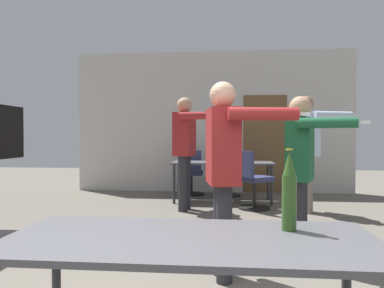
{
  "coord_description": "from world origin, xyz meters",
  "views": [
    {
      "loc": [
        0.34,
        -1.5,
        1.19
      ],
      "look_at": [
        -0.08,
        2.77,
        1.1
      ],
      "focal_mm": 35.0,
      "sensor_mm": 36.0,
      "label": 1
    }
  ],
  "objects_px": {
    "person_right_polo": "(185,143)",
    "beer_bottle": "(289,192)",
    "person_near_casual": "(224,160)",
    "person_far_watching": "(301,161)",
    "person_center_tall": "(306,142)",
    "office_chair_far_right": "(191,174)",
    "office_chair_far_left": "(251,181)",
    "office_chair_mid_tucked": "(224,174)"
  },
  "relations": [
    {
      "from": "office_chair_mid_tucked",
      "to": "person_right_polo",
      "type": "bearing_deg",
      "value": -40.19
    },
    {
      "from": "office_chair_far_left",
      "to": "beer_bottle",
      "type": "height_order",
      "value": "beer_bottle"
    },
    {
      "from": "person_near_casual",
      "to": "beer_bottle",
      "type": "height_order",
      "value": "person_near_casual"
    },
    {
      "from": "person_near_casual",
      "to": "office_chair_far_left",
      "type": "height_order",
      "value": "person_near_casual"
    },
    {
      "from": "office_chair_far_left",
      "to": "person_right_polo",
      "type": "bearing_deg",
      "value": -121.63
    },
    {
      "from": "person_center_tall",
      "to": "beer_bottle",
      "type": "distance_m",
      "value": 4.21
    },
    {
      "from": "person_right_polo",
      "to": "beer_bottle",
      "type": "bearing_deg",
      "value": 22.93
    },
    {
      "from": "person_far_watching",
      "to": "person_right_polo",
      "type": "relative_size",
      "value": 0.87
    },
    {
      "from": "person_near_casual",
      "to": "person_center_tall",
      "type": "distance_m",
      "value": 3.14
    },
    {
      "from": "person_near_casual",
      "to": "person_far_watching",
      "type": "bearing_deg",
      "value": 118.44
    },
    {
      "from": "person_near_casual",
      "to": "person_right_polo",
      "type": "distance_m",
      "value": 2.91
    },
    {
      "from": "person_right_polo",
      "to": "beer_bottle",
      "type": "xyz_separation_m",
      "value": [
        0.99,
        -4.06,
        -0.17
      ]
    },
    {
      "from": "person_right_polo",
      "to": "person_center_tall",
      "type": "relative_size",
      "value": 1.0
    },
    {
      "from": "person_near_casual",
      "to": "office_chair_mid_tucked",
      "type": "height_order",
      "value": "person_near_casual"
    },
    {
      "from": "person_right_polo",
      "to": "office_chair_mid_tucked",
      "type": "bearing_deg",
      "value": 167.78
    },
    {
      "from": "person_center_tall",
      "to": "beer_bottle",
      "type": "xyz_separation_m",
      "value": [
        -0.91,
        -4.11,
        -0.18
      ]
    },
    {
      "from": "person_far_watching",
      "to": "person_right_polo",
      "type": "height_order",
      "value": "person_right_polo"
    },
    {
      "from": "person_near_casual",
      "to": "person_center_tall",
      "type": "height_order",
      "value": "person_center_tall"
    },
    {
      "from": "office_chair_mid_tucked",
      "to": "beer_bottle",
      "type": "bearing_deg",
      "value": -14.63
    },
    {
      "from": "person_near_casual",
      "to": "office_chair_mid_tucked",
      "type": "distance_m",
      "value": 4.37
    },
    {
      "from": "office_chair_far_left",
      "to": "person_center_tall",
      "type": "bearing_deg",
      "value": 40.19
    },
    {
      "from": "beer_bottle",
      "to": "person_right_polo",
      "type": "bearing_deg",
      "value": 103.66
    },
    {
      "from": "person_right_polo",
      "to": "office_chair_far_left",
      "type": "distance_m",
      "value": 1.24
    },
    {
      "from": "person_near_casual",
      "to": "beer_bottle",
      "type": "relative_size",
      "value": 4.05
    },
    {
      "from": "office_chair_mid_tucked",
      "to": "office_chair_far_right",
      "type": "bearing_deg",
      "value": -110.09
    },
    {
      "from": "person_center_tall",
      "to": "beer_bottle",
      "type": "relative_size",
      "value": 4.48
    },
    {
      "from": "office_chair_far_right",
      "to": "beer_bottle",
      "type": "relative_size",
      "value": 2.25
    },
    {
      "from": "beer_bottle",
      "to": "office_chair_far_right",
      "type": "bearing_deg",
      "value": 100.68
    },
    {
      "from": "beer_bottle",
      "to": "person_far_watching",
      "type": "bearing_deg",
      "value": 77.44
    },
    {
      "from": "person_right_polo",
      "to": "person_center_tall",
      "type": "height_order",
      "value": "person_center_tall"
    },
    {
      "from": "person_far_watching",
      "to": "beer_bottle",
      "type": "bearing_deg",
      "value": 6.91
    },
    {
      "from": "office_chair_mid_tucked",
      "to": "office_chair_far_right",
      "type": "relative_size",
      "value": 1.03
    },
    {
      "from": "office_chair_far_left",
      "to": "office_chair_far_right",
      "type": "relative_size",
      "value": 1.05
    },
    {
      "from": "person_far_watching",
      "to": "person_right_polo",
      "type": "bearing_deg",
      "value": -128.89
    },
    {
      "from": "person_center_tall",
      "to": "office_chair_far_left",
      "type": "relative_size",
      "value": 1.9
    },
    {
      "from": "office_chair_far_left",
      "to": "office_chair_far_right",
      "type": "bearing_deg",
      "value": 178.77
    },
    {
      "from": "office_chair_far_right",
      "to": "office_chair_mid_tucked",
      "type": "bearing_deg",
      "value": -2.33
    },
    {
      "from": "person_far_watching",
      "to": "office_chair_far_right",
      "type": "height_order",
      "value": "person_far_watching"
    },
    {
      "from": "person_center_tall",
      "to": "office_chair_far_right",
      "type": "height_order",
      "value": "person_center_tall"
    },
    {
      "from": "person_far_watching",
      "to": "person_center_tall",
      "type": "relative_size",
      "value": 0.87
    },
    {
      "from": "person_far_watching",
      "to": "person_right_polo",
      "type": "xyz_separation_m",
      "value": [
        -1.39,
        2.25,
        0.14
      ]
    },
    {
      "from": "person_near_casual",
      "to": "office_chair_far_left",
      "type": "xyz_separation_m",
      "value": [
        0.4,
        3.01,
        -0.53
      ]
    }
  ]
}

